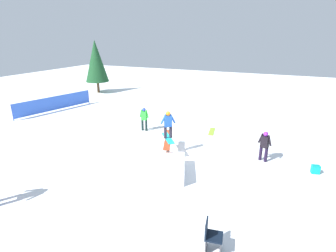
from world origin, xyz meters
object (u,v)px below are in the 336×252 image
object	(u,v)px
loose_snowboard_lime	(212,132)
folding_chair	(212,237)
backpack_on_snow	(315,169)
pine_tree_near	(96,61)
main_rider_on_rail	(168,125)
bystander_green	(144,118)
rail_feature	(168,141)
bystander_black	(264,145)

from	to	relation	value
loose_snowboard_lime	folding_chair	world-z (taller)	folding_chair
backpack_on_snow	pine_tree_near	bearing A→B (deg)	140.25
main_rider_on_rail	folding_chair	bearing A→B (deg)	176.87
bystander_green	folding_chair	xyz separation A→B (m)	(-7.21, -5.92, -0.35)
rail_feature	bystander_green	size ratio (longest dim) A/B	1.66
bystander_green	backpack_on_snow	world-z (taller)	bystander_green
main_rider_on_rail	loose_snowboard_lime	size ratio (longest dim) A/B	1.02
bystander_green	folding_chair	world-z (taller)	bystander_green
main_rider_on_rail	folding_chair	size ratio (longest dim) A/B	1.46
folding_chair	main_rider_on_rail	bearing A→B (deg)	25.57
folding_chair	pine_tree_near	size ratio (longest dim) A/B	0.18
main_rider_on_rail	loose_snowboard_lime	world-z (taller)	main_rider_on_rail
rail_feature	main_rider_on_rail	xyz separation A→B (m)	(0.00, 0.00, 0.75)
bystander_green	folding_chair	bearing A→B (deg)	-54.44
main_rider_on_rail	bystander_black	xyz separation A→B (m)	(1.11, -4.08, -0.66)
rail_feature	backpack_on_snow	bearing A→B (deg)	-103.23
main_rider_on_rail	folding_chair	distance (m)	5.95
bystander_green	loose_snowboard_lime	world-z (taller)	bystander_green
rail_feature	pine_tree_near	distance (m)	15.65
pine_tree_near	backpack_on_snow	bearing A→B (deg)	-117.20
main_rider_on_rail	loose_snowboard_lime	distance (m)	4.17
main_rider_on_rail	rail_feature	bearing A→B (deg)	0.00
backpack_on_snow	folding_chair	bearing A→B (deg)	-128.70
bystander_green	rail_feature	bearing A→B (deg)	-46.91
main_rider_on_rail	pine_tree_near	bearing A→B (deg)	11.73
bystander_green	backpack_on_snow	xyz separation A→B (m)	(-1.61, -8.67, -0.59)
folding_chair	bystander_black	bearing A→B (deg)	-16.28
loose_snowboard_lime	backpack_on_snow	xyz separation A→B (m)	(-2.98, -5.04, 0.16)
main_rider_on_rail	loose_snowboard_lime	xyz separation A→B (m)	(3.78, -1.06, -1.41)
main_rider_on_rail	loose_snowboard_lime	bearing A→B (deg)	-53.72
rail_feature	bystander_black	world-z (taller)	bystander_black
main_rider_on_rail	bystander_black	distance (m)	4.27
main_rider_on_rail	bystander_green	distance (m)	3.57
bystander_green	backpack_on_snow	bearing A→B (deg)	-14.30
main_rider_on_rail	folding_chair	xyz separation A→B (m)	(-4.81, -3.35, -1.01)
loose_snowboard_lime	folding_chair	distance (m)	8.90
main_rider_on_rail	bystander_green	world-z (taller)	main_rider_on_rail
loose_snowboard_lime	rail_feature	bearing A→B (deg)	-24.79
rail_feature	folding_chair	xyz separation A→B (m)	(-4.81, -3.35, -0.26)
pine_tree_near	bystander_black	bearing A→B (deg)	-119.25
rail_feature	pine_tree_near	bearing A→B (deg)	29.08
bystander_green	main_rider_on_rail	bearing A→B (deg)	-46.91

